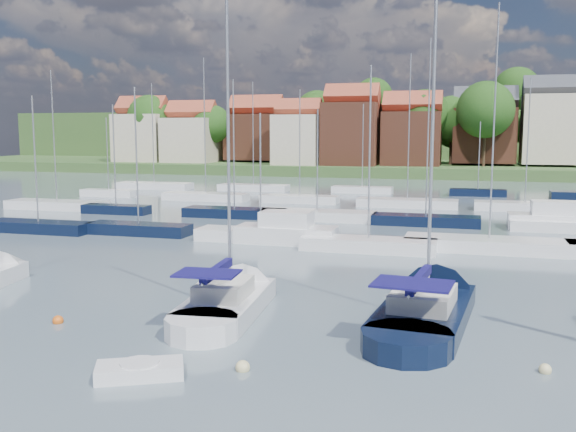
% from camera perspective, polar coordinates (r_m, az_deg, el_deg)
% --- Properties ---
extents(ground, '(260.00, 260.00, 0.00)m').
position_cam_1_polar(ground, '(63.34, 9.51, 0.41)').
color(ground, '#485962').
rests_on(ground, ground).
extents(sailboat_centre, '(3.71, 10.88, 14.56)m').
position_cam_1_polar(sailboat_centre, '(29.03, -4.76, -7.30)').
color(sailboat_centre, silver).
rests_on(sailboat_centre, ground).
extents(sailboat_navy, '(4.42, 12.65, 17.13)m').
position_cam_1_polar(sailboat_navy, '(28.54, 12.59, -7.74)').
color(sailboat_navy, black).
rests_on(sailboat_navy, ground).
extents(tender, '(3.01, 2.36, 0.59)m').
position_cam_1_polar(tender, '(21.54, -13.04, -13.22)').
color(tender, silver).
rests_on(tender, ground).
extents(buoy_c, '(0.44, 0.44, 0.44)m').
position_cam_1_polar(buoy_c, '(28.20, -19.76, -8.95)').
color(buoy_c, '#D85914').
rests_on(buoy_c, ground).
extents(buoy_d, '(0.48, 0.48, 0.48)m').
position_cam_1_polar(buoy_d, '(21.69, -4.05, -13.54)').
color(buoy_d, beige).
rests_on(buoy_d, ground).
extents(buoy_e, '(0.48, 0.48, 0.48)m').
position_cam_1_polar(buoy_e, '(30.55, 9.83, -7.33)').
color(buoy_e, '#D85914').
rests_on(buoy_e, ground).
extents(buoy_f, '(0.41, 0.41, 0.41)m').
position_cam_1_polar(buoy_f, '(23.02, 21.87, -12.80)').
color(buoy_f, beige).
rests_on(buoy_f, ground).
extents(marina_field, '(79.62, 41.41, 15.93)m').
position_cam_1_polar(marina_field, '(58.31, 10.85, 0.19)').
color(marina_field, silver).
rests_on(marina_field, ground).
extents(far_shore_town, '(212.46, 90.00, 22.27)m').
position_cam_1_polar(far_shore_town, '(155.25, 14.21, 6.19)').
color(far_shore_town, '#40592C').
rests_on(far_shore_town, ground).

